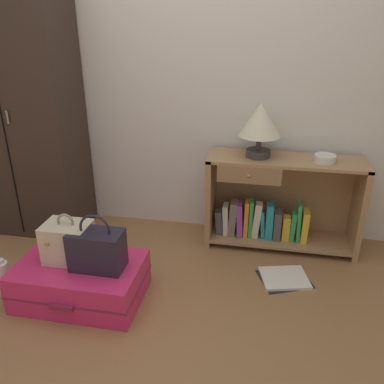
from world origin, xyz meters
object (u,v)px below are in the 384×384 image
object	(u,v)px
bookshelf	(276,204)
suitcase_large	(81,281)
train_case	(68,242)
handbag	(97,249)
bottle	(3,276)
bowl	(325,159)
wardrobe	(20,109)
table_lamp	(260,122)
open_book_on_floor	(284,278)

from	to	relation	value
bookshelf	suitcase_large	world-z (taller)	bookshelf
train_case	handbag	world-z (taller)	handbag
bookshelf	handbag	bearing A→B (deg)	-138.77
suitcase_large	bottle	world-z (taller)	suitcase_large
bowl	handbag	bearing A→B (deg)	-147.03
handbag	bookshelf	bearing A→B (deg)	41.23
bottle	train_case	bearing A→B (deg)	8.14
bowl	bottle	distance (m)	2.22
suitcase_large	train_case	size ratio (longest dim) A/B	2.43
bowl	bottle	xyz separation A→B (m)	(-1.95, -0.86, -0.61)
bowl	bookshelf	bearing A→B (deg)	171.57
wardrobe	table_lamp	world-z (taller)	wardrobe
wardrobe	table_lamp	size ratio (longest dim) A/B	5.07
table_lamp	handbag	bearing A→B (deg)	-134.29
table_lamp	bottle	distance (m)	1.94
bookshelf	wardrobe	bearing A→B (deg)	-178.17
wardrobe	bowl	xyz separation A→B (m)	(2.20, 0.02, -0.24)
bookshelf	train_case	distance (m)	1.48
bottle	handbag	bearing A→B (deg)	1.23
suitcase_large	bottle	xyz separation A→B (m)	(-0.51, -0.02, -0.02)
train_case	handbag	size ratio (longest dim) A/B	0.89
bottle	suitcase_large	bearing A→B (deg)	2.70
bookshelf	suitcase_large	distance (m)	1.46
table_lamp	bottle	world-z (taller)	table_lamp
wardrobe	bottle	bearing A→B (deg)	-73.74
wardrobe	open_book_on_floor	distance (m)	2.24
table_lamp	open_book_on_floor	distance (m)	1.06
bowl	open_book_on_floor	size ratio (longest dim) A/B	0.37
table_lamp	suitcase_large	bearing A→B (deg)	-138.74
wardrobe	bookshelf	distance (m)	2.01
wardrobe	open_book_on_floor	xyz separation A→B (m)	(1.99, -0.40, -0.95)
table_lamp	bowl	distance (m)	0.50
bookshelf	open_book_on_floor	world-z (taller)	bookshelf
table_lamp	handbag	xyz separation A→B (m)	(-0.86, -0.88, -0.57)
open_book_on_floor	bottle	bearing A→B (deg)	-165.71
table_lamp	open_book_on_floor	world-z (taller)	table_lamp
handbag	open_book_on_floor	xyz separation A→B (m)	(1.10, 0.43, -0.36)
table_lamp	bowl	xyz separation A→B (m)	(0.45, -0.03, -0.22)
suitcase_large	train_case	world-z (taller)	train_case
handbag	table_lamp	bearing A→B (deg)	45.71
wardrobe	bookshelf	size ratio (longest dim) A/B	1.76
bowl	handbag	world-z (taller)	bowl
train_case	wardrobe	bearing A→B (deg)	131.44
table_lamp	bowl	size ratio (longest dim) A/B	2.64
handbag	bottle	size ratio (longest dim) A/B	1.55
suitcase_large	bottle	size ratio (longest dim) A/B	3.35
bookshelf	table_lamp	world-z (taller)	table_lamp
handbag	open_book_on_floor	world-z (taller)	handbag
wardrobe	open_book_on_floor	world-z (taller)	wardrobe
suitcase_large	open_book_on_floor	bearing A→B (deg)	18.84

